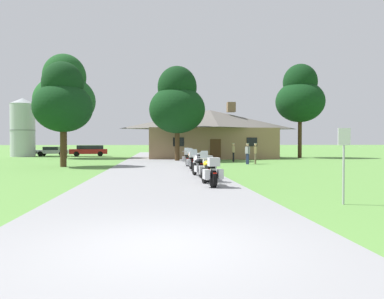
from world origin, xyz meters
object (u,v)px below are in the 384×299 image
Objects in this scene: motorcycle_yellow_nearest_to_camera at (210,172)px; bystander_tan_shirt_near_lodge at (233,151)px; tree_right_of_lodge at (300,96)px; motorcycle_white_third_in_row at (199,165)px; tree_left_far at (65,94)px; metal_silo_distant at (23,127)px; tree_left_near at (63,100)px; parked_red_suv_far_left at (89,150)px; motorcycle_black_second_in_row at (207,168)px; motorcycle_white_fourth_in_row at (199,163)px; bystander_gray_shirt_by_tree at (248,152)px; parked_silver_sedan_far_left at (52,151)px; motorcycle_orange_sixth_in_row at (191,159)px; motorcycle_silver_farthest_in_row at (187,158)px; motorcycle_black_fifth_in_row at (192,161)px; tree_by_lodge_front at (177,103)px; metal_signpost_roadside at (344,156)px; bystander_tan_shirt_beside_signpost at (255,152)px.

bystander_tan_shirt_near_lodge is at bearing 69.21° from motorcycle_yellow_nearest_to_camera.
bystander_tan_shirt_near_lodge is 0.16× the size of tree_right_of_lodge.
motorcycle_white_third_in_row is at bearing -122.13° from tree_right_of_lodge.
metal_silo_distant is (-6.43, 5.38, -3.52)m from tree_left_far.
parked_red_suv_far_left is at bearing 95.53° from tree_left_near.
motorcycle_black_second_in_row is 0.28× the size of tree_left_near.
bystander_gray_shirt_by_tree reaches higher than motorcycle_white_fourth_in_row.
motorcycle_yellow_nearest_to_camera is 0.48× the size of parked_silver_sedan_far_left.
motorcycle_black_second_in_row is at bearing -50.92° from tree_left_near.
motorcycle_white_third_in_row and motorcycle_orange_sixth_in_row have the same top height.
motorcycle_orange_sixth_in_row is at bearing 82.25° from motorcycle_white_fourth_in_row.
motorcycle_white_third_in_row is 8.57m from motorcycle_silver_farthest_in_row.
motorcycle_black_second_in_row is at bearing -44.60° from bystander_gray_shirt_by_tree.
parked_silver_sedan_far_left is (-6.96, 22.04, -4.11)m from tree_left_near.
motorcycle_orange_sixth_in_row is 25.38m from parked_red_suv_far_left.
motorcycle_black_fifth_in_row is at bearing -166.38° from parked_red_suv_far_left.
motorcycle_black_fifth_in_row is 0.48× the size of parked_silver_sedan_far_left.
metal_silo_distant is at bearing 134.87° from motorcycle_silver_farthest_in_row.
motorcycle_silver_farthest_in_row is at bearing -50.87° from tree_left_far.
tree_by_lodge_front is at bearing 82.84° from motorcycle_white_third_in_row.
bystander_tan_shirt_near_lodge reaches higher than motorcycle_white_third_in_row.
motorcycle_black_second_in_row is 1.00× the size of motorcycle_silver_farthest_in_row.
motorcycle_white_fourth_in_row and motorcycle_orange_sixth_in_row have the same top height.
motorcycle_black_second_in_row is 1.00× the size of motorcycle_white_fourth_in_row.
bystander_gray_shirt_by_tree is at bearing -137.37° from parked_silver_sedan_far_left.
motorcycle_black_second_in_row is at bearing -119.80° from tree_right_of_lodge.
tree_right_of_lodge is 2.21× the size of parked_red_suv_far_left.
motorcycle_silver_farthest_in_row is 23.48m from parked_red_suv_far_left.
tree_by_lodge_front is (-3.40, 24.30, 4.09)m from metal_signpost_roadside.
bystander_tan_shirt_beside_signpost is 0.91m from bystander_gray_shirt_by_tree.
tree_right_of_lodge is 31.71m from parked_silver_sedan_far_left.
motorcycle_yellow_nearest_to_camera and motorcycle_white_third_in_row have the same top height.
motorcycle_white_fourth_in_row is 1.23× the size of bystander_tan_shirt_beside_signpost.
motorcycle_yellow_nearest_to_camera is 19.29m from bystander_tan_shirt_near_lodge.
parked_red_suv_far_left reaches higher than motorcycle_black_second_in_row.
motorcycle_white_fourth_in_row is at bearing -52.36° from bystander_gray_shirt_by_tree.
metal_signpost_roadside is at bearing 2.24° from bystander_tan_shirt_near_lodge.
motorcycle_white_fourth_in_row is (0.21, 5.93, 0.00)m from motorcycle_yellow_nearest_to_camera.
bystander_gray_shirt_by_tree is at bearing 27.27° from motorcycle_silver_farthest_in_row.
parked_silver_sedan_far_left is (-15.92, 24.55, 0.02)m from motorcycle_orange_sixth_in_row.
parked_red_suv_far_left is at bearing 102.15° from motorcycle_white_third_in_row.
tree_by_lodge_front is (-14.37, -6.30, -1.63)m from tree_right_of_lodge.
parked_silver_sedan_far_left is at bearing 115.80° from metal_signpost_roadside.
parked_red_suv_far_left is at bearing 101.54° from motorcycle_yellow_nearest_to_camera.
tree_left_far is (-26.47, 1.28, 0.09)m from tree_right_of_lodge.
tree_left_far is at bearing 107.63° from motorcycle_yellow_nearest_to_camera.
bystander_tan_shirt_beside_signpost is at bearing -38.38° from tree_by_lodge_front.
motorcycle_white_third_in_row is 16.96m from tree_by_lodge_front.
bystander_gray_shirt_by_tree reaches higher than motorcycle_white_third_in_row.
motorcycle_white_fourth_in_row is (0.08, 3.97, 0.00)m from motorcycle_black_second_in_row.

